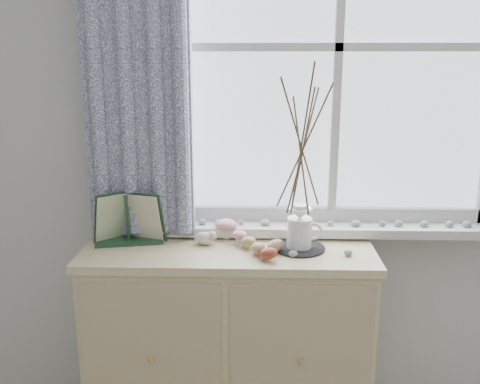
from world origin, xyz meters
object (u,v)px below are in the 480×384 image
(toadstool_cluster, at_px, (227,229))
(twig_pitcher, at_px, (302,143))
(botanical_book, at_px, (127,219))
(sideboard, at_px, (229,340))

(toadstool_cluster, bearing_deg, twig_pitcher, -16.78)
(toadstool_cluster, height_order, twig_pitcher, twig_pitcher)
(botanical_book, relative_size, twig_pitcher, 0.42)
(sideboard, xyz_separation_m, botanical_book, (-0.42, 0.02, 0.54))
(sideboard, bearing_deg, toadstool_cluster, 95.29)
(toadstool_cluster, distance_m, twig_pitcher, 0.50)
(twig_pitcher, bearing_deg, botanical_book, 177.62)
(botanical_book, xyz_separation_m, toadstool_cluster, (0.41, 0.07, -0.06))
(sideboard, distance_m, twig_pitcher, 0.91)
(sideboard, height_order, twig_pitcher, twig_pitcher)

